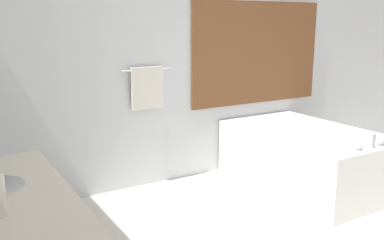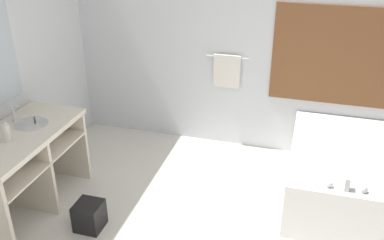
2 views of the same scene
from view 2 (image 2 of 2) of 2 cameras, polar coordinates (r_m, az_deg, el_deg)
The scene contains 6 objects.
wall_back_with_blinds at distance 5.00m, azimuth 8.84°, elevation 10.29°, with size 7.40×0.13×2.70m.
vanity_counter at distance 4.35m, azimuth -21.42°, elevation -4.36°, with size 0.65×1.33×0.86m.
sink_faucet at distance 4.43m, azimuth -22.68°, elevation 0.82°, with size 0.09×0.04×0.18m.
bathtub at distance 4.63m, azimuth 19.09°, elevation -6.44°, with size 1.01×1.60×0.68m.
soap_dispenser at distance 4.09m, azimuth -23.44°, elevation -1.56°, with size 0.06×0.06×0.19m.
waste_bin at distance 4.20m, azimuth -13.52°, elevation -12.30°, with size 0.25×0.25×0.27m.
Camera 2 is at (0.62, -2.55, 2.71)m, focal length 40.00 mm.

